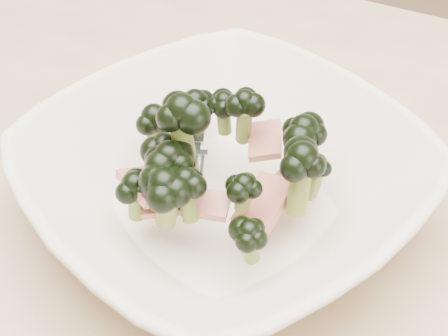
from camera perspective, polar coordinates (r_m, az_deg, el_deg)
The scene contains 2 objects.
dining_table at distance 0.63m, azimuth -2.61°, elevation -8.10°, with size 1.20×0.80×0.75m.
broccoli_dish at distance 0.50m, azimuth -0.09°, elevation -0.81°, with size 0.40×0.40×0.13m.
Camera 1 is at (0.20, -0.34, 1.14)m, focal length 50.00 mm.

